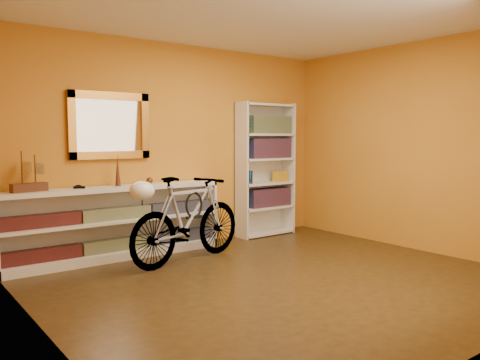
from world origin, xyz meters
TOP-DOWN VIEW (x-y plane):
  - floor at (0.00, 0.00)m, footprint 4.50×4.00m
  - ceiling at (0.00, 0.00)m, footprint 4.50×4.00m
  - back_wall at (0.00, 2.00)m, footprint 4.50×0.01m
  - left_wall at (-2.25, 0.00)m, footprint 0.01×4.00m
  - right_wall at (2.25, 0.00)m, footprint 0.01×4.00m
  - gilt_mirror at (-0.95, 1.97)m, footprint 0.98×0.06m
  - wall_socket at (0.90, 1.99)m, footprint 0.09×0.02m
  - console_unit at (-0.96, 1.81)m, footprint 2.60×0.35m
  - cd_row_lower at (-0.96, 1.79)m, footprint 2.50×0.13m
  - cd_row_upper at (-0.96, 1.79)m, footprint 2.50×0.13m
  - model_ship at (-1.90, 1.81)m, footprint 0.38×0.18m
  - toy_car at (-1.38, 1.81)m, footprint 0.00×0.00m
  - bronze_ornament at (-0.93, 1.81)m, footprint 0.06×0.06m
  - decorative_orb at (-0.53, 1.81)m, footprint 0.08×0.08m
  - bookcase at (1.32, 1.84)m, footprint 0.90×0.30m
  - book_row_a at (1.37, 1.84)m, footprint 0.70×0.22m
  - book_row_b at (1.37, 1.84)m, footprint 0.70×0.22m
  - book_row_c at (1.37, 1.84)m, footprint 0.70×0.22m
  - travel_mug at (1.02, 1.82)m, footprint 0.08×0.08m
  - red_tin at (1.12, 1.87)m, footprint 0.18×0.18m
  - yellow_bag at (1.57, 1.80)m, footprint 0.22×0.17m
  - bicycle at (-0.37, 1.19)m, footprint 0.79×1.73m
  - helmet at (-0.99, 1.06)m, footprint 0.26×0.25m
  - u_lock at (-0.27, 1.22)m, footprint 0.23×0.02m

SIDE VIEW (x-z plane):
  - floor at x=0.00m, z-range -0.01..0.00m
  - cd_row_lower at x=-0.96m, z-range 0.10..0.24m
  - wall_socket at x=0.90m, z-range 0.21..0.29m
  - console_unit at x=-0.96m, z-range 0.00..0.85m
  - bicycle at x=-0.37m, z-range 0.00..0.99m
  - cd_row_upper at x=-0.96m, z-range 0.47..0.60m
  - book_row_a at x=1.37m, z-range 0.42..0.68m
  - u_lock at x=-0.27m, z-range 0.53..0.75m
  - yellow_bag at x=1.57m, z-range 0.77..0.92m
  - toy_car at x=-1.38m, z-range 0.85..0.85m
  - travel_mug at x=1.02m, z-range 0.76..0.95m
  - helmet at x=-0.99m, z-range 0.77..0.97m
  - decorative_orb at x=-0.53m, z-range 0.85..0.93m
  - bookcase at x=1.32m, z-range 0.00..1.90m
  - bronze_ornament at x=-0.93m, z-range 0.85..1.22m
  - model_ship at x=-1.90m, z-range 0.85..1.28m
  - book_row_b at x=1.37m, z-range 1.11..1.40m
  - back_wall at x=0.00m, z-range 0.00..2.60m
  - left_wall at x=-2.25m, z-range 0.00..2.60m
  - right_wall at x=2.25m, z-range 0.00..2.60m
  - gilt_mirror at x=-0.95m, z-range 1.16..1.94m
  - red_tin at x=1.12m, z-range 1.46..1.64m
  - book_row_c at x=1.37m, z-range 1.46..1.71m
  - ceiling at x=0.00m, z-range 2.60..2.61m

